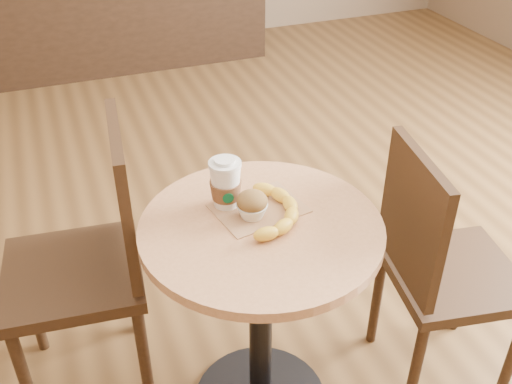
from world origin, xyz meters
TOP-DOWN VIEW (x-y plane):
  - cafe_table at (-0.06, -0.07)m, footprint 0.66×0.66m
  - chair_left at (-0.50, 0.23)m, footprint 0.46×0.46m
  - chair_right at (0.50, -0.14)m, footprint 0.45×0.45m
  - kraft_bag at (-0.04, -0.00)m, footprint 0.27×0.22m
  - coffee_cup at (-0.12, 0.05)m, footprint 0.09×0.09m
  - muffin at (-0.08, -0.03)m, footprint 0.09×0.09m
  - banana at (-0.02, -0.04)m, footprint 0.28×0.32m

SIDE VIEW (x-z plane):
  - chair_right at x=0.50m, z-range 0.04..0.94m
  - cafe_table at x=-0.06m, z-range 0.14..0.89m
  - chair_left at x=-0.50m, z-range 0.05..1.00m
  - kraft_bag at x=-0.04m, z-range 0.75..0.75m
  - banana at x=-0.02m, z-range 0.75..0.79m
  - muffin at x=-0.08m, z-range 0.75..0.83m
  - coffee_cup at x=-0.12m, z-range 0.74..0.89m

